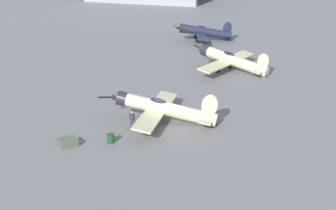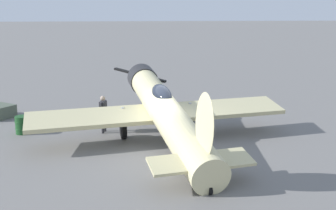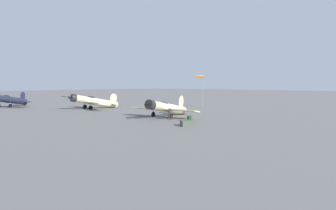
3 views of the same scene
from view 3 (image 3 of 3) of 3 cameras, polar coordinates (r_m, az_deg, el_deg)
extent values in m
plane|color=slate|center=(45.34, 0.00, -2.27)|extent=(400.00, 400.00, 0.00)
cylinder|color=beige|center=(45.21, 0.00, -0.56)|extent=(2.82, 9.59, 2.82)
cylinder|color=#232326|center=(41.45, -3.40, 0.06)|extent=(1.56, 1.33, 1.52)
cone|color=#232326|center=(40.93, -3.95, 0.15)|extent=(0.68, 0.72, 0.66)
cube|color=black|center=(40.81, -4.07, 0.14)|extent=(2.64, 2.25, 0.53)
ellipsoid|color=black|center=(44.37, -0.66, 0.27)|extent=(1.04, 1.89, 0.95)
cube|color=#C6BC89|center=(44.28, -0.80, -0.87)|extent=(11.32, 3.59, 0.47)
ellipsoid|color=beige|center=(48.52, 2.55, 0.56)|extent=(0.42, 1.83, 2.38)
cube|color=#C6BC89|center=(48.44, 2.43, -0.92)|extent=(3.53, 1.64, 0.28)
cylinder|color=#999BA0|center=(42.99, 0.49, -1.40)|extent=(0.14, 0.14, 1.02)
cylinder|color=black|center=(43.04, 0.49, -2.07)|extent=(0.33, 0.82, 0.80)
cylinder|color=#999BA0|center=(44.73, -2.85, -1.19)|extent=(0.14, 0.14, 1.02)
cylinder|color=black|center=(44.77, -2.84, -1.84)|extent=(0.33, 0.82, 0.80)
cylinder|color=black|center=(49.16, 2.88, -1.62)|extent=(0.14, 0.29, 0.28)
cylinder|color=beige|center=(61.68, -13.71, 0.65)|extent=(3.37, 9.47, 3.12)
cylinder|color=#232326|center=(60.15, -17.67, 1.30)|extent=(1.72, 1.46, 1.65)
cone|color=#232326|center=(59.95, -18.26, 1.40)|extent=(0.76, 0.78, 0.72)
cube|color=black|center=(59.90, -18.40, 1.40)|extent=(1.82, 2.60, 0.64)
ellipsoid|color=black|center=(61.30, -14.53, 1.34)|extent=(1.13, 1.92, 0.99)
cube|color=#C6BC89|center=(61.29, -14.68, 0.46)|extent=(12.63, 4.44, 0.52)
ellipsoid|color=beige|center=(63.18, -10.43, 1.26)|extent=(0.51, 1.83, 2.24)
cube|color=#C6BC89|center=(63.17, -10.58, 0.20)|extent=(3.56, 1.80, 0.30)
cylinder|color=#999BA0|center=(59.62, -14.63, 0.05)|extent=(0.14, 0.14, 1.13)
cylinder|color=black|center=(59.66, -14.62, -0.49)|extent=(0.37, 0.82, 0.80)
cylinder|color=#999BA0|center=(62.62, -15.67, 0.22)|extent=(0.14, 0.14, 1.13)
cylinder|color=black|center=(62.65, -15.66, -0.30)|extent=(0.37, 0.82, 0.80)
cylinder|color=black|center=(63.53, -9.95, -0.39)|extent=(0.16, 0.29, 0.28)
cylinder|color=#1E2338|center=(73.41, -28.03, 0.88)|extent=(4.80, 8.46, 2.79)
ellipsoid|color=black|center=(72.80, -28.54, 1.43)|extent=(1.42, 1.94, 0.95)
cube|color=#282D42|center=(72.73, -28.61, 0.66)|extent=(11.64, 6.39, 0.45)
ellipsoid|color=#1E2338|center=(75.87, -26.10, 1.57)|extent=(0.84, 1.70, 2.22)
cube|color=#282D42|center=(75.78, -26.17, 0.67)|extent=(3.56, 2.38, 0.28)
cylinder|color=#999BA0|center=(71.22, -28.01, 0.34)|extent=(0.14, 0.14, 1.14)
cylinder|color=black|center=(71.25, -28.00, -0.12)|extent=(0.51, 0.81, 0.80)
cylinder|color=black|center=(76.34, -25.78, 0.01)|extent=(0.20, 0.30, 0.28)
cylinder|color=#2D2D33|center=(41.59, 0.24, -2.24)|extent=(0.13, 0.13, 0.86)
cylinder|color=#2D2D33|center=(41.75, 0.60, -2.22)|extent=(0.13, 0.13, 0.86)
cube|color=#2D2D33|center=(41.59, 0.42, -1.22)|extent=(0.35, 0.51, 0.61)
sphere|color=tan|center=(41.55, 0.42, -0.62)|extent=(0.23, 0.23, 0.23)
cylinder|color=#2D2D33|center=(41.44, 0.08, -1.22)|extent=(0.09, 0.09, 0.58)
cylinder|color=#2D2D33|center=(41.74, 0.76, -1.18)|extent=(0.09, 0.09, 0.58)
cube|color=#4C5647|center=(35.50, 3.57, -3.51)|extent=(2.01, 1.96, 0.66)
cylinder|color=#19471E|center=(39.10, 4.16, -2.69)|extent=(0.65, 0.65, 0.82)
torus|color=#19471E|center=(39.08, 4.16, -2.46)|extent=(0.69, 0.69, 0.04)
torus|color=#19471E|center=(39.12, 4.16, -2.93)|extent=(0.69, 0.69, 0.04)
cylinder|color=gray|center=(62.24, 6.66, 2.53)|extent=(0.10, 0.10, 6.74)
cone|color=orange|center=(61.82, 5.77, 5.51)|extent=(1.57, 2.12, 0.56)
camera|label=1|loc=(52.79, 55.84, 15.47)|focal=53.61mm
camera|label=2|loc=(56.51, 12.21, 4.48)|focal=42.89mm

